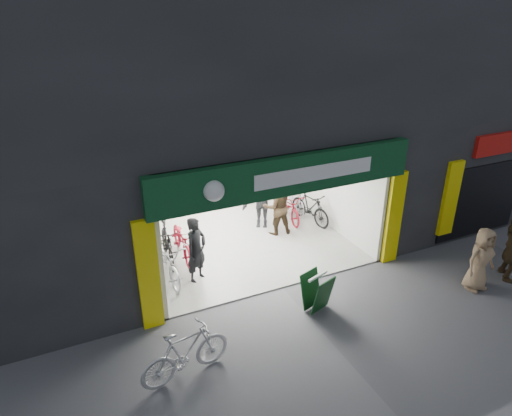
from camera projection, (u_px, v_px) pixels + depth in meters
ground at (283, 288)px, 11.38m from camera, size 60.00×60.00×0.00m
building at (236, 79)px, 14.01m from camera, size 17.00×10.27×8.00m
bike_left_front at (166, 260)px, 11.55m from camera, size 0.90×2.11×1.08m
bike_left_midfront at (167, 243)px, 12.33m from camera, size 0.67×1.85×1.09m
bike_left_midback at (182, 240)px, 12.56m from camera, size 0.78×1.99×1.03m
bike_left_back at (145, 221)px, 13.52m from camera, size 0.67×1.95×1.15m
bike_right_front at (310, 207)px, 14.48m from camera, size 0.81×1.81×1.05m
bike_right_mid at (289, 206)px, 14.70m from camera, size 0.87×1.89×0.95m
bike_right_back at (296, 199)px, 15.23m from camera, size 0.72×1.62×0.94m
parked_bike at (186, 353)px, 8.53m from camera, size 1.88×0.82×1.10m
customer_a at (196, 250)px, 11.34m from camera, size 0.76×0.70×1.75m
customer_b at (277, 207)px, 13.62m from camera, size 0.97×0.81×1.82m
customer_c at (262, 200)px, 13.98m from camera, size 1.39×1.21×1.86m
customer_d at (231, 174)px, 15.97m from camera, size 1.15×0.53×1.91m
pedestrian_near at (481, 259)px, 11.04m from camera, size 0.81×0.53×1.65m
sandwich_board at (317, 291)px, 10.41m from camera, size 0.73×0.74×0.90m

